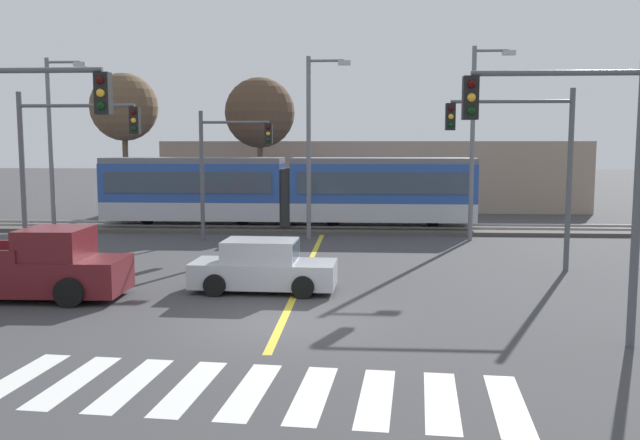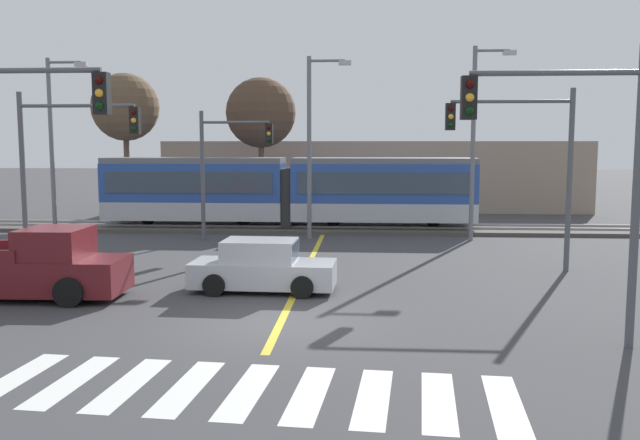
{
  "view_description": "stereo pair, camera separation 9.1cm",
  "coord_description": "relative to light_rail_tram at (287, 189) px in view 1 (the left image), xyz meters",
  "views": [
    {
      "loc": [
        1.96,
        -15.93,
        4.31
      ],
      "look_at": [
        0.41,
        7.99,
        1.6
      ],
      "focal_mm": 38.0,
      "sensor_mm": 36.0,
      "label": 1
    },
    {
      "loc": [
        2.05,
        -15.93,
        4.31
      ],
      "look_at": [
        0.41,
        7.99,
        1.6
      ],
      "focal_mm": 38.0,
      "sensor_mm": 36.0,
      "label": 2
    }
  ],
  "objects": [
    {
      "name": "rail_far",
      "position": [
        1.86,
        0.73,
        -1.82
      ],
      "size": [
        120.0,
        0.08,
        0.1
      ],
      "primitive_type": "cube",
      "color": "#939399",
      "rests_on": "track_bed"
    },
    {
      "name": "traffic_light_far_left",
      "position": [
        -2.26,
        -4.06,
        1.7
      ],
      "size": [
        3.25,
        0.38,
        5.74
      ],
      "color": "#515459",
      "rests_on": "ground"
    },
    {
      "name": "light_rail_tram",
      "position": [
        0.0,
        0.0,
        0.0
      ],
      "size": [
        18.5,
        2.64,
        3.43
      ],
      "color": "#B7BAC1",
      "rests_on": "track_bed"
    },
    {
      "name": "crosswalk_stripe_2",
      "position": [
        -0.33,
        -22.16,
        -2.04
      ],
      "size": [
        0.78,
        2.84,
        0.01
      ],
      "primitive_type": "cube",
      "rotation": [
        0.0,
        0.0,
        -0.08
      ],
      "color": "silver",
      "rests_on": "ground"
    },
    {
      "name": "traffic_light_near_left",
      "position": [
        -4.09,
        -19.23,
        2.13
      ],
      "size": [
        3.75,
        0.38,
        6.35
      ],
      "color": "#515459",
      "rests_on": "ground"
    },
    {
      "name": "crosswalk_stripe_8",
      "position": [
        6.25,
        -22.69,
        -2.04
      ],
      "size": [
        0.78,
        2.84,
        0.01
      ],
      "primitive_type": "cube",
      "rotation": [
        0.0,
        0.0,
        -0.08
      ],
      "color": "silver",
      "rests_on": "ground"
    },
    {
      "name": "rail_near",
      "position": [
        1.86,
        -0.71,
        -1.82
      ],
      "size": [
        120.0,
        0.08,
        0.1
      ],
      "primitive_type": "cube",
      "color": "#939399",
      "rests_on": "track_bed"
    },
    {
      "name": "ground_plane",
      "position": [
        1.86,
        -17.75,
        -2.05
      ],
      "size": [
        200.0,
        200.0,
        0.0
      ],
      "primitive_type": "plane",
      "color": "#3D3D3F"
    },
    {
      "name": "crosswalk_stripe_0",
      "position": [
        -2.52,
        -21.99,
        -2.04
      ],
      "size": [
        0.78,
        2.84,
        0.01
      ],
      "primitive_type": "cube",
      "rotation": [
        0.0,
        0.0,
        -0.08
      ],
      "color": "silver",
      "rests_on": "ground"
    },
    {
      "name": "street_lamp_west",
      "position": [
        -10.64,
        -2.78,
        2.62
      ],
      "size": [
        1.96,
        0.28,
        8.24
      ],
      "color": "slate",
      "rests_on": "ground"
    },
    {
      "name": "bare_tree_west",
      "position": [
        -2.1,
        4.82,
        3.98
      ],
      "size": [
        3.97,
        3.97,
        8.04
      ],
      "color": "brown",
      "rests_on": "ground"
    },
    {
      "name": "crosswalk_stripe_4",
      "position": [
        1.86,
        -22.34,
        -2.04
      ],
      "size": [
        0.78,
        2.84,
        0.01
      ],
      "primitive_type": "cube",
      "rotation": [
        0.0,
        0.0,
        -0.08
      ],
      "color": "silver",
      "rests_on": "ground"
    },
    {
      "name": "building_backdrop_far",
      "position": [
        4.39,
        11.36,
        0.18
      ],
      "size": [
        26.89,
        6.0,
        4.46
      ],
      "primitive_type": "cube",
      "color": "gray",
      "rests_on": "ground"
    },
    {
      "name": "street_lamp_east",
      "position": [
        8.74,
        -3.32,
        2.75
      ],
      "size": [
        1.85,
        0.28,
        8.52
      ],
      "color": "slate",
      "rests_on": "ground"
    },
    {
      "name": "crosswalk_stripe_6",
      "position": [
        4.06,
        -22.51,
        -2.04
      ],
      "size": [
        0.78,
        2.84,
        0.01
      ],
      "primitive_type": "cube",
      "rotation": [
        0.0,
        0.0,
        -0.08
      ],
      "color": "silver",
      "rests_on": "ground"
    },
    {
      "name": "traffic_light_mid_right",
      "position": [
        9.28,
        -10.5,
        2.04
      ],
      "size": [
        4.25,
        0.38,
        6.14
      ],
      "color": "#515459",
      "rests_on": "ground"
    },
    {
      "name": "lane_centre_line",
      "position": [
        1.86,
        -11.17,
        -2.05
      ],
      "size": [
        0.2,
        18.34,
        0.01
      ],
      "primitive_type": "cube",
      "color": "gold",
      "rests_on": "ground"
    },
    {
      "name": "track_bed",
      "position": [
        1.86,
        0.01,
        -1.96
      ],
      "size": [
        120.0,
        4.0,
        0.18
      ],
      "primitive_type": "cube",
      "color": "#4C4742",
      "rests_on": "ground"
    },
    {
      "name": "pickup_truck",
      "position": [
        -5.39,
        -15.66,
        -1.21
      ],
      "size": [
        5.45,
        2.35,
        1.98
      ],
      "color": "maroon",
      "rests_on": "ground"
    },
    {
      "name": "traffic_light_mid_left",
      "position": [
        -6.44,
        -11.15,
        1.97
      ],
      "size": [
        4.25,
        0.38,
        6.06
      ],
      "color": "#515459",
      "rests_on": "ground"
    },
    {
      "name": "crosswalk_stripe_7",
      "position": [
        5.15,
        -22.6,
        -2.04
      ],
      "size": [
        0.78,
        2.84,
        0.01
      ],
      "primitive_type": "cube",
      "rotation": [
        0.0,
        0.0,
        -0.08
      ],
      "color": "silver",
      "rests_on": "ground"
    },
    {
      "name": "crosswalk_stripe_1",
      "position": [
        -1.43,
        -22.08,
        -2.04
      ],
      "size": [
        0.78,
        2.84,
        0.01
      ],
      "primitive_type": "cube",
      "rotation": [
        0.0,
        0.0,
        -0.08
      ],
      "color": "silver",
      "rests_on": "ground"
    },
    {
      "name": "crosswalk_stripe_3",
      "position": [
        0.77,
        -22.25,
        -2.04
      ],
      "size": [
        0.78,
        2.84,
        0.01
      ],
      "primitive_type": "cube",
      "rotation": [
        0.0,
        0.0,
        -0.08
      ],
      "color": "silver",
      "rests_on": "ground"
    },
    {
      "name": "bare_tree_far_west",
      "position": [
        -9.7,
        4.08,
        4.27
      ],
      "size": [
        3.8,
        3.8,
        8.25
      ],
      "color": "brown",
      "rests_on": "ground"
    },
    {
      "name": "crosswalk_stripe_5",
      "position": [
        2.96,
        -22.43,
        -2.04
      ],
      "size": [
        0.78,
        2.84,
        0.01
      ],
      "primitive_type": "cube",
      "rotation": [
        0.0,
        0.0,
        -0.08
      ],
      "color": "silver",
      "rests_on": "ground"
    },
    {
      "name": "traffic_light_near_right",
      "position": [
        8.31,
        -19.24,
        2.07
      ],
      "size": [
        3.75,
        0.38,
        6.33
      ],
      "color": "#515459",
      "rests_on": "ground"
    },
    {
      "name": "sedan_crossing",
      "position": [
        0.9,
        -14.28,
        -1.35
      ],
      "size": [
        4.26,
        2.03,
        1.52
      ],
      "color": "#B7BABF",
      "rests_on": "ground"
    },
    {
      "name": "street_lamp_centre",
      "position": [
        1.51,
        -3.22,
        2.57
      ],
      "size": [
        1.97,
        0.28,
        8.16
      ],
      "color": "slate",
      "rests_on": "ground"
    }
  ]
}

